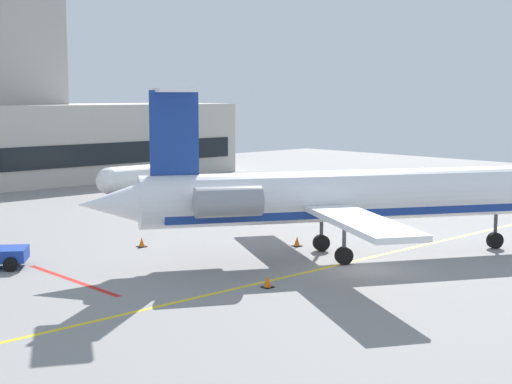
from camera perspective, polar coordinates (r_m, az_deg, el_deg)
ground at (r=37.74m, az=7.88°, el=-5.84°), size 120.00×120.00×0.11m
regional_jet at (r=39.82m, az=6.60°, el=-0.31°), size 25.46×19.08×8.83m
baggage_tug at (r=56.31m, az=-0.59°, el=-0.37°), size 3.57×3.31×2.14m
fuel_tank at (r=64.91m, az=-8.71°, el=1.01°), size 8.24×2.41×2.61m
safety_cone_alpha at (r=43.12m, az=-8.61°, el=-3.79°), size 0.47×0.47×0.55m
safety_cone_bravo at (r=42.90m, az=3.11°, el=-3.78°), size 0.47×0.47×0.55m
safety_cone_charlie at (r=33.81m, az=0.87°, el=-6.80°), size 0.47×0.47×0.55m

